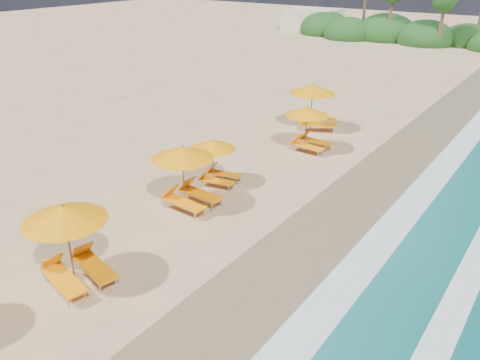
% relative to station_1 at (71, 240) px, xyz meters
% --- Properties ---
extents(ground, '(160.00, 160.00, 0.00)m').
position_rel_station_1_xyz_m(ground, '(1.29, 6.82, -1.44)').
color(ground, '#D6B47E').
rests_on(ground, ground).
extents(wet_sand, '(4.00, 160.00, 0.01)m').
position_rel_station_1_xyz_m(wet_sand, '(5.29, 6.82, -1.44)').
color(wet_sand, '#877350').
rests_on(wet_sand, ground).
extents(surf_foam, '(4.00, 160.00, 0.01)m').
position_rel_station_1_xyz_m(surf_foam, '(7.99, 6.82, -1.41)').
color(surf_foam, white).
rests_on(surf_foam, ground).
extents(station_1, '(3.16, 3.04, 2.57)m').
position_rel_station_1_xyz_m(station_1, '(0.00, 0.00, 0.00)').
color(station_1, olive).
rests_on(station_1, ground).
extents(station_2, '(2.80, 2.61, 2.53)m').
position_rel_station_1_xyz_m(station_2, '(-0.49, 5.77, -0.02)').
color(station_2, olive).
rests_on(station_2, ground).
extents(station_3, '(2.49, 2.39, 2.05)m').
position_rel_station_1_xyz_m(station_3, '(-0.87, 8.11, -0.30)').
color(station_3, olive).
rests_on(station_3, ground).
extents(station_4, '(2.53, 2.35, 2.31)m').
position_rel_station_1_xyz_m(station_4, '(0.44, 14.11, -0.15)').
color(station_4, olive).
rests_on(station_4, ground).
extents(station_5, '(3.52, 3.51, 2.67)m').
position_rel_station_1_xyz_m(station_5, '(-0.91, 17.33, 0.05)').
color(station_5, olive).
rests_on(station_5, ground).
extents(treeline, '(25.80, 8.80, 9.74)m').
position_rel_station_1_xyz_m(treeline, '(-8.64, 52.33, -0.45)').
color(treeline, '#163D14').
rests_on(treeline, ground).
extents(beach_building, '(7.00, 5.00, 2.80)m').
position_rel_station_1_xyz_m(beach_building, '(-20.71, 54.82, -0.04)').
color(beach_building, beige).
rests_on(beach_building, ground).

